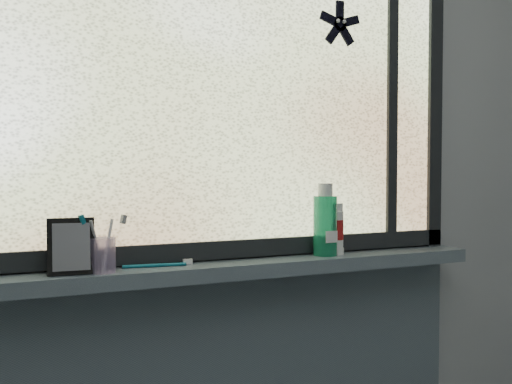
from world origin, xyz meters
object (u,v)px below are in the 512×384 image
Objects in this scene: vanity_mirror at (71,246)px; toothbrush_cup at (102,255)px; mouthwash_bottle at (325,219)px; cream_tube at (336,227)px.

vanity_mirror is 0.08m from toothbrush_cup.
mouthwash_bottle reaches higher than vanity_mirror.
vanity_mirror is at bearing -178.31° from cream_tube.
vanity_mirror reaches higher than toothbrush_cup.
mouthwash_bottle reaches higher than toothbrush_cup.
toothbrush_cup is 0.78× the size of cream_tube.
vanity_mirror is 0.78× the size of mouthwash_bottle.
toothbrush_cup is at bearing 3.83° from vanity_mirror.
vanity_mirror is 1.25× the size of cream_tube.
vanity_mirror and cream_tube have the same top height.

